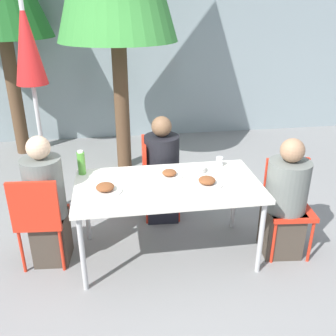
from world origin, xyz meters
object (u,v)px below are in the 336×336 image
(chair_right, at_px, (287,198))
(closed_umbrella, at_px, (30,61))
(chair_far, at_px, (154,172))
(person_right, at_px, (285,202))
(person_left, at_px, (47,205))
(salad_bowl, at_px, (195,169))
(chair_left, at_px, (39,215))
(drinking_cup, at_px, (219,162))
(bottle, at_px, (81,163))
(person_far, at_px, (162,173))

(chair_right, bearing_deg, closed_umbrella, -18.52)
(chair_far, xyz_separation_m, closed_umbrella, (-1.17, 0.29, 1.14))
(person_right, bearing_deg, chair_far, -31.53)
(person_left, relative_size, chair_right, 1.36)
(person_right, bearing_deg, person_left, 0.51)
(salad_bowl, bearing_deg, chair_right, -16.41)
(person_right, xyz_separation_m, salad_bowl, (-0.77, 0.32, 0.24))
(chair_left, relative_size, person_right, 0.78)
(person_left, relative_size, person_right, 1.06)
(person_left, distance_m, drinking_cup, 1.63)
(bottle, bearing_deg, chair_right, -10.75)
(chair_far, height_order, bottle, bottle)
(person_right, bearing_deg, closed_umbrella, -20.60)
(chair_right, height_order, bottle, bottle)
(chair_left, relative_size, salad_bowl, 4.66)
(person_far, distance_m, bottle, 0.92)
(salad_bowl, bearing_deg, person_left, -174.75)
(chair_left, xyz_separation_m, chair_right, (2.23, -0.04, 0.00))
(chair_left, bearing_deg, chair_far, 38.52)
(person_left, height_order, chair_far, person_left)
(chair_far, height_order, closed_umbrella, closed_umbrella)
(person_right, distance_m, person_far, 1.28)
(chair_far, distance_m, bottle, 0.88)
(person_far, height_order, salad_bowl, person_far)
(chair_far, bearing_deg, person_far, 57.95)
(person_left, relative_size, closed_umbrella, 0.54)
(closed_umbrella, bearing_deg, chair_far, -13.81)
(chair_far, distance_m, person_far, 0.10)
(chair_right, xyz_separation_m, bottle, (-1.86, 0.35, 0.33))
(closed_umbrella, height_order, drinking_cup, closed_umbrella)
(chair_left, xyz_separation_m, salad_bowl, (1.40, 0.20, 0.24))
(person_far, bearing_deg, drinking_cup, 57.11)
(closed_umbrella, relative_size, bottle, 9.78)
(chair_right, distance_m, bottle, 1.92)
(chair_right, bearing_deg, person_left, 2.61)
(chair_right, xyz_separation_m, person_right, (-0.06, -0.07, 0.01))
(salad_bowl, bearing_deg, drinking_cup, 19.89)
(chair_right, xyz_separation_m, salad_bowl, (-0.83, 0.24, 0.24))
(chair_right, height_order, closed_umbrella, closed_umbrella)
(chair_far, relative_size, bottle, 3.89)
(chair_far, bearing_deg, drinking_cup, 57.22)
(person_far, relative_size, closed_umbrella, 0.52)
(bottle, height_order, salad_bowl, bottle)
(person_left, xyz_separation_m, person_far, (1.09, 0.59, -0.03))
(chair_right, relative_size, closed_umbrella, 0.40)
(person_left, distance_m, chair_far, 1.20)
(closed_umbrella, bearing_deg, person_left, -80.76)
(chair_right, height_order, drinking_cup, chair_right)
(person_far, relative_size, salad_bowl, 6.05)
(chair_far, relative_size, closed_umbrella, 0.40)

